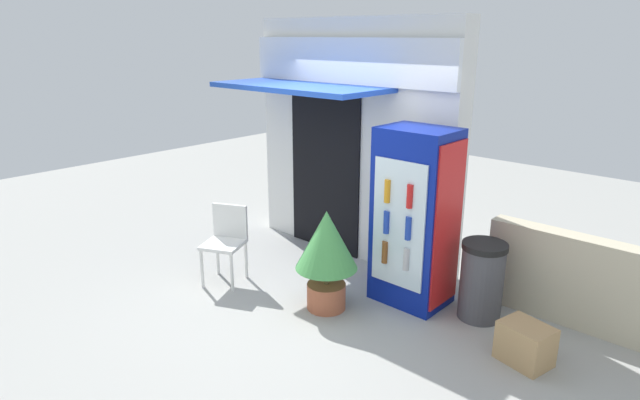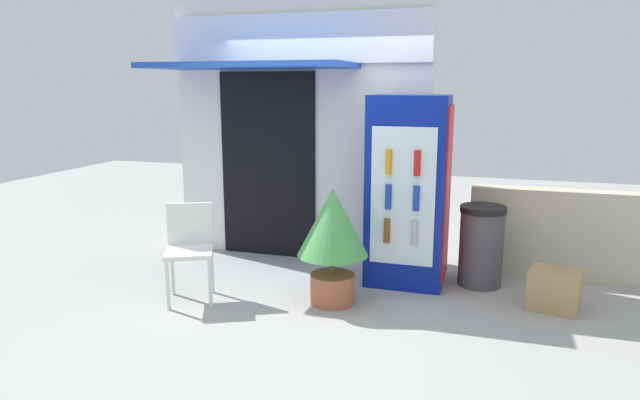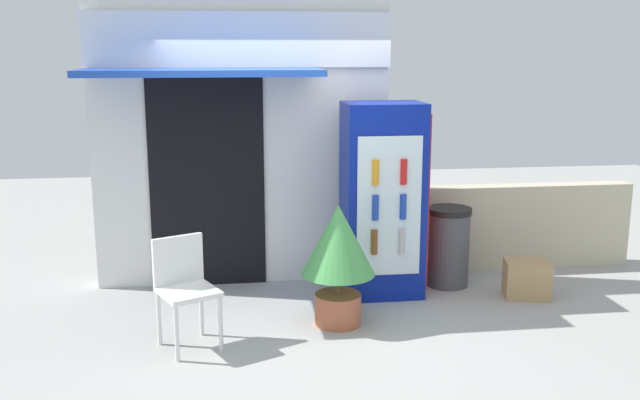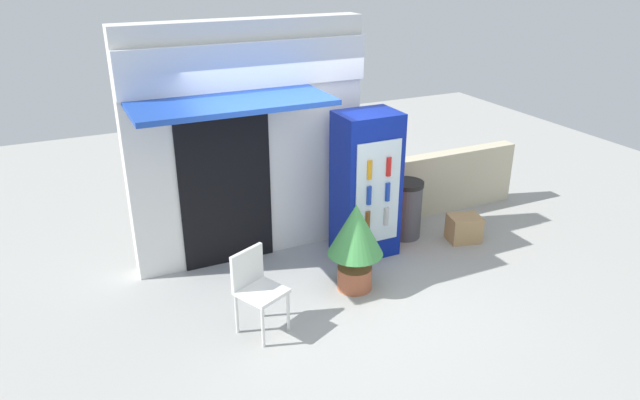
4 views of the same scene
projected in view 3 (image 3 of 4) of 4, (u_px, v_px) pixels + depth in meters
ground at (301, 329)px, 6.25m from camera, size 16.00×16.00×0.00m
storefront_building at (239, 133)px, 7.27m from camera, size 3.00×1.29×3.01m
drink_cooler at (383, 200)px, 6.98m from camera, size 0.79×0.64×1.91m
plastic_chair at (184, 283)px, 5.81m from camera, size 0.58×0.58×0.91m
potted_plant_near_shop at (338, 251)px, 6.22m from camera, size 0.65×0.65×1.09m
trash_bin at (448, 246)px, 7.33m from camera, size 0.45×0.45×0.82m
stone_boundary_wall at (525, 226)px, 7.95m from camera, size 2.38×0.23×0.94m
cardboard_box at (527, 279)px, 7.01m from camera, size 0.49×0.42×0.37m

